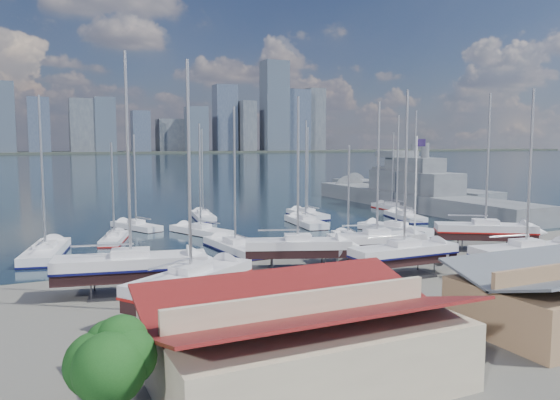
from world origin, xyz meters
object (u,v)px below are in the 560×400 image
sailboat_cradle_0 (131,266)px  naval_ship_east (414,199)px  flagpole (416,191)px  naval_ship_west (406,188)px  car_a (286,312)px

sailboat_cradle_0 → naval_ship_east: sailboat_cradle_0 is taller
naval_ship_east → flagpole: naval_ship_east is taller
sailboat_cradle_0 → naval_ship_west: (66.73, 52.71, -0.51)m
car_a → naval_ship_east: bearing=22.0°
flagpole → sailboat_cradle_0: bearing=179.4°
naval_ship_east → flagpole: (-28.07, -35.06, 5.24)m
sailboat_cradle_0 → flagpole: (26.36, -0.29, 4.74)m
sailboat_cradle_0 → car_a: size_ratio=4.22×
sailboat_cradle_0 → car_a: (7.68, -10.81, -1.45)m
flagpole → car_a: bearing=-150.6°
naval_ship_east → car_a: bearing=135.1°
naval_ship_west → flagpole: naval_ship_west is taller
naval_ship_west → flagpole: (-40.36, -53.00, 5.25)m
naval_ship_west → car_a: 86.72m
naval_ship_west → sailboat_cradle_0: bearing=126.0°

